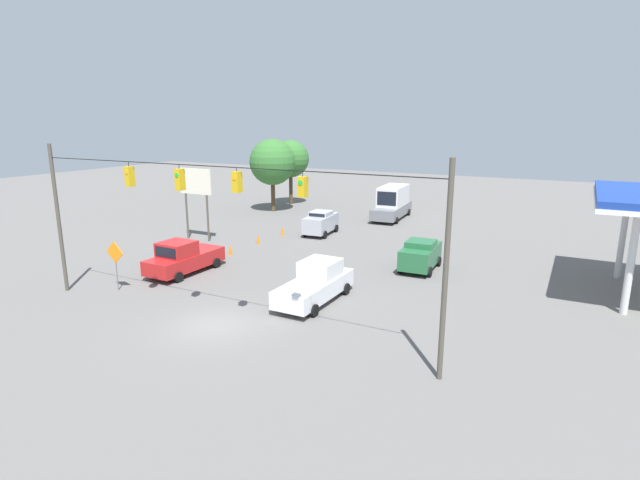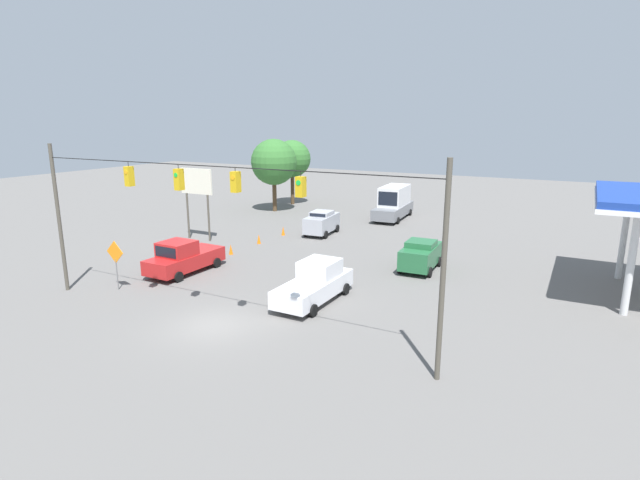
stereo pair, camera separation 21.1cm
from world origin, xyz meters
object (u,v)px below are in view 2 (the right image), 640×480
(tree_horizon_right, at_px, (292,159))
(box_truck_grey_withflow_deep, at_px, (394,203))
(roadside_billboard, at_px, (197,189))
(tree_horizon_left, at_px, (274,162))
(traffic_cone_nearest, at_px, (163,274))
(overhead_signal_span, at_px, (207,216))
(pickup_truck_white_crossing_near, at_px, (315,283))
(sedan_green_oncoming_far, at_px, (421,255))
(traffic_cone_fourth, at_px, (259,239))
(sedan_silver_withflow_far, at_px, (322,222))
(work_zone_sign, at_px, (115,256))
(traffic_cone_third, at_px, (231,249))
(traffic_cone_fifth, at_px, (283,231))
(traffic_cone_second, at_px, (202,261))
(pickup_truck_red_parked_shoulder, at_px, (183,258))

(tree_horizon_right, bearing_deg, box_truck_grey_withflow_deep, 168.64)
(roadside_billboard, bearing_deg, tree_horizon_left, -82.95)
(traffic_cone_nearest, relative_size, tree_horizon_right, 0.10)
(overhead_signal_span, relative_size, tree_horizon_left, 2.86)
(pickup_truck_white_crossing_near, distance_m, tree_horizon_left, 27.50)
(tree_horizon_right, bearing_deg, sedan_green_oncoming_far, 138.60)
(sedan_green_oncoming_far, xyz_separation_m, traffic_cone_fourth, (13.13, -0.82, -0.62))
(sedan_green_oncoming_far, distance_m, sedan_silver_withflow_far, 11.95)
(pickup_truck_white_crossing_near, xyz_separation_m, work_zone_sign, (10.74, 3.70, 1.01))
(tree_horizon_right, bearing_deg, pickup_truck_white_crossing_near, 123.37)
(roadside_billboard, distance_m, tree_horizon_right, 18.54)
(sedan_silver_withflow_far, distance_m, tree_horizon_left, 12.72)
(traffic_cone_third, bearing_deg, box_truck_grey_withflow_deep, -107.23)
(sedan_silver_withflow_far, relative_size, tree_horizon_right, 0.58)
(pickup_truck_white_crossing_near, height_order, roadside_billboard, roadside_billboard)
(tree_horizon_left, bearing_deg, roadside_billboard, 97.05)
(box_truck_grey_withflow_deep, relative_size, traffic_cone_third, 9.75)
(sedan_green_oncoming_far, xyz_separation_m, tree_horizon_right, (20.51, -18.08, 4.10))
(traffic_cone_fifth, distance_m, roadside_billboard, 7.77)
(box_truck_grey_withflow_deep, distance_m, tree_horizon_left, 13.10)
(box_truck_grey_withflow_deep, distance_m, traffic_cone_second, 22.24)
(overhead_signal_span, height_order, sedan_silver_withflow_far, overhead_signal_span)
(sedan_green_oncoming_far, relative_size, traffic_cone_second, 5.49)
(traffic_cone_fifth, bearing_deg, traffic_cone_nearest, 89.84)
(traffic_cone_fifth, relative_size, work_zone_sign, 0.26)
(pickup_truck_red_parked_shoulder, relative_size, work_zone_sign, 1.87)
(overhead_signal_span, relative_size, sedan_green_oncoming_far, 5.25)
(pickup_truck_red_parked_shoulder, height_order, traffic_cone_fourth, pickup_truck_red_parked_shoulder)
(traffic_cone_second, height_order, tree_horizon_left, tree_horizon_left)
(sedan_green_oncoming_far, bearing_deg, sedan_silver_withflow_far, -30.09)
(pickup_truck_red_parked_shoulder, distance_m, traffic_cone_fourth, 8.48)
(work_zone_sign, height_order, tree_horizon_right, tree_horizon_right)
(roadside_billboard, bearing_deg, traffic_cone_fifth, -139.20)
(pickup_truck_white_crossing_near, height_order, pickup_truck_red_parked_shoulder, same)
(sedan_green_oncoming_far, height_order, traffic_cone_third, sedan_green_oncoming_far)
(overhead_signal_span, height_order, traffic_cone_third, overhead_signal_span)
(traffic_cone_nearest, relative_size, tree_horizon_left, 0.10)
(pickup_truck_red_parked_shoulder, bearing_deg, traffic_cone_nearest, 86.38)
(traffic_cone_second, bearing_deg, overhead_signal_span, 133.90)
(traffic_cone_nearest, xyz_separation_m, tree_horizon_right, (7.46, -27.38, 4.73))
(overhead_signal_span, distance_m, pickup_truck_white_crossing_near, 7.18)
(traffic_cone_third, bearing_deg, pickup_truck_white_crossing_near, 151.27)
(roadside_billboard, relative_size, work_zone_sign, 2.01)
(work_zone_sign, bearing_deg, pickup_truck_red_parked_shoulder, -103.92)
(sedan_green_oncoming_far, distance_m, traffic_cone_second, 14.24)
(tree_horizon_left, bearing_deg, pickup_truck_red_parked_shoulder, 108.22)
(traffic_cone_fifth, height_order, tree_horizon_left, tree_horizon_left)
(sedan_silver_withflow_far, height_order, tree_horizon_left, tree_horizon_left)
(tree_horizon_right, bearing_deg, traffic_cone_fourth, 113.13)
(box_truck_grey_withflow_deep, height_order, roadside_billboard, roadside_billboard)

